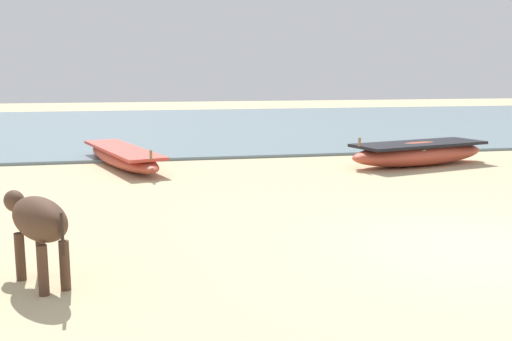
% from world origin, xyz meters
% --- Properties ---
extents(ground, '(80.00, 80.00, 0.00)m').
position_xyz_m(ground, '(0.00, 0.00, 0.00)').
color(ground, '#CCB789').
extents(sea_water, '(60.00, 20.00, 0.08)m').
position_xyz_m(sea_water, '(0.00, 18.55, 0.04)').
color(sea_water, slate).
rests_on(sea_water, ground).
extents(fishing_boat_0, '(4.07, 2.11, 0.77)m').
position_xyz_m(fishing_boat_0, '(2.61, 6.55, 0.31)').
color(fishing_boat_0, '#B74733').
rests_on(fishing_boat_0, ground).
extents(fishing_boat_2, '(2.20, 4.74, 0.64)m').
position_xyz_m(fishing_boat_2, '(-4.50, 7.94, 0.24)').
color(fishing_boat_2, '#B74733').
rests_on(fishing_boat_2, ground).
extents(cow_adult_dark, '(0.98, 1.38, 0.96)m').
position_xyz_m(cow_adult_dark, '(-5.29, -0.16, 0.69)').
color(cow_adult_dark, '#4C3323').
rests_on(cow_adult_dark, ground).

